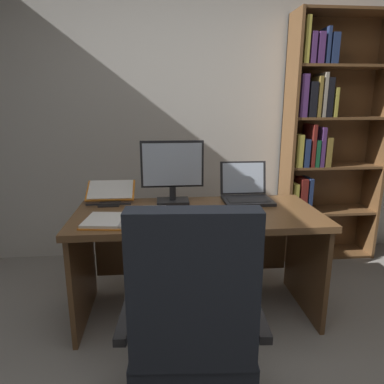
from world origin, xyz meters
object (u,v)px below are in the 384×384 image
object	(u,v)px
monitor	(172,172)
bookshelf	(322,139)
reading_stand_with_book	(110,192)
office_chair	(192,340)
computer_mouse	(224,214)
notepad	(153,211)
laptop	(246,193)
open_binder	(124,221)
keyboard	(175,217)
pen	(156,209)
desk	(196,236)

from	to	relation	value
monitor	bookshelf	bearing A→B (deg)	24.72
bookshelf	reading_stand_with_book	world-z (taller)	bookshelf
office_chair	reading_stand_with_book	size ratio (longest dim) A/B	3.15
office_chair	computer_mouse	size ratio (longest dim) A/B	10.01
bookshelf	computer_mouse	size ratio (longest dim) A/B	20.36
notepad	reading_stand_with_book	bearing A→B (deg)	139.78
bookshelf	laptop	xyz separation A→B (m)	(-0.82, -0.61, -0.31)
office_chair	open_binder	world-z (taller)	office_chair
office_chair	keyboard	distance (m)	0.80
pen	open_binder	bearing A→B (deg)	-133.17
bookshelf	open_binder	size ratio (longest dim) A/B	4.35
desk	keyboard	xyz separation A→B (m)	(-0.15, -0.20, 0.21)
notepad	pen	world-z (taller)	pen
desk	office_chair	size ratio (longest dim) A/B	1.50
bookshelf	pen	bearing A→B (deg)	-150.54
monitor	open_binder	xyz separation A→B (m)	(-0.30, -0.40, -0.20)
monitor	keyboard	xyz separation A→B (m)	(0.00, -0.35, -0.20)
bookshelf	office_chair	size ratio (longest dim) A/B	2.03
open_binder	notepad	distance (m)	0.26
laptop	open_binder	xyz separation A→B (m)	(-0.82, -0.41, -0.04)
desk	notepad	xyz separation A→B (m)	(-0.28, -0.05, 0.20)
laptop	keyboard	size ratio (longest dim) A/B	0.80
laptop	notepad	distance (m)	0.69
office_chair	keyboard	xyz separation A→B (m)	(-0.04, 0.74, 0.29)
pen	monitor	bearing A→B (deg)	61.19
bookshelf	monitor	size ratio (longest dim) A/B	4.93
keyboard	computer_mouse	world-z (taller)	computer_mouse
bookshelf	reading_stand_with_book	distance (m)	1.89
notepad	office_chair	bearing A→B (deg)	-79.32
monitor	pen	distance (m)	0.31
desk	pen	size ratio (longest dim) A/B	11.14
desk	open_binder	xyz separation A→B (m)	(-0.45, -0.25, 0.21)
computer_mouse	notepad	bearing A→B (deg)	161.02
desk	laptop	bearing A→B (deg)	23.33
open_binder	pen	distance (m)	0.27
monitor	reading_stand_with_book	distance (m)	0.46
monitor	computer_mouse	xyz separation A→B (m)	(0.30, -0.35, -0.19)
computer_mouse	bookshelf	bearing A→B (deg)	42.95
desk	computer_mouse	bearing A→B (deg)	-52.57
monitor	computer_mouse	distance (m)	0.50
bookshelf	computer_mouse	world-z (taller)	bookshelf
laptop	computer_mouse	size ratio (longest dim) A/B	3.24
monitor	notepad	distance (m)	0.32
laptop	open_binder	size ratio (longest dim) A/B	0.69
keyboard	open_binder	bearing A→B (deg)	-170.48
laptop	keyboard	world-z (taller)	laptop
desk	bookshelf	distance (m)	1.53
notepad	pen	size ratio (longest dim) A/B	1.50
keyboard	pen	xyz separation A→B (m)	(-0.11, 0.15, 0.00)
desk	monitor	distance (m)	0.46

